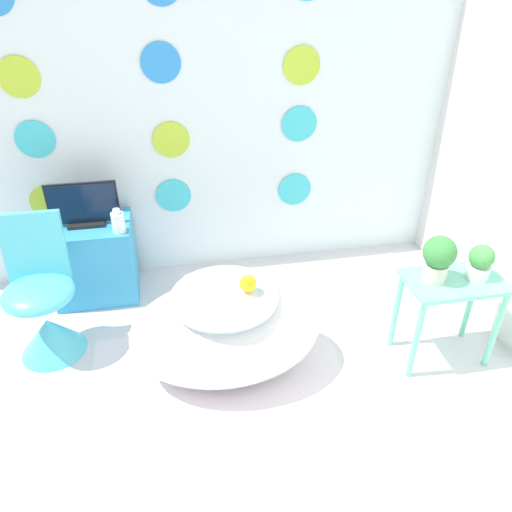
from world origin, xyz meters
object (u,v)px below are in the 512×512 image
object	(u,v)px
tv	(84,207)
vase	(118,222)
potted_plant_right	(480,262)
chair	(45,313)
bathtub	(226,330)
potted_plant_left	(439,257)

from	to	relation	value
tv	vase	distance (m)	0.23
tv	potted_plant_right	xyz separation A→B (m)	(1.95, -0.91, -0.02)
chair	potted_plant_right	xyz separation A→B (m)	(2.16, -0.42, 0.34)
chair	vase	xyz separation A→B (m)	(0.40, 0.37, 0.31)
vase	bathtub	bearing A→B (deg)	-51.81
bathtub	vase	distance (m)	0.90
vase	potted_plant_left	bearing A→B (deg)	-26.42
vase	potted_plant_right	world-z (taller)	potted_plant_right
tv	potted_plant_right	size ratio (longest dim) A/B	2.18
bathtub	chair	distance (m)	0.97
vase	potted_plant_right	bearing A→B (deg)	-24.00
bathtub	chair	size ratio (longest dim) A/B	1.25
potted_plant_right	vase	bearing A→B (deg)	156.00
bathtub	vase	bearing A→B (deg)	128.19
bathtub	tv	distance (m)	1.12
chair	vase	bearing A→B (deg)	42.32
vase	potted_plant_left	distance (m)	1.72
tv	potted_plant_right	bearing A→B (deg)	-24.98
vase	potted_plant_left	size ratio (longest dim) A/B	0.60
chair	tv	distance (m)	0.65
potted_plant_right	bathtub	bearing A→B (deg)	174.23
tv	potted_plant_right	world-z (taller)	tv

